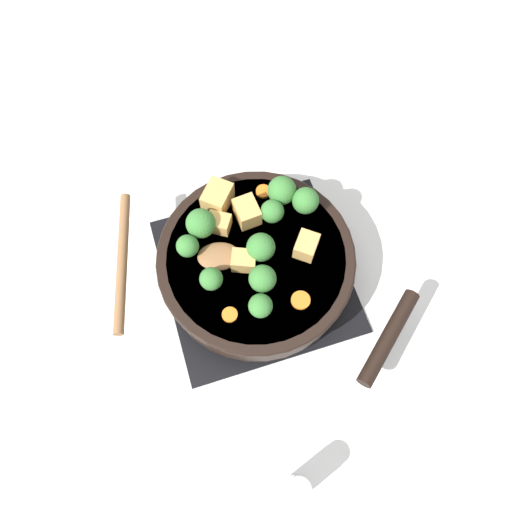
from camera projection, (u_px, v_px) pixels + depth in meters
name	position (u px, v px, depth m)	size (l,w,h in m)	color
ground_plane	(256.00, 275.00, 0.87)	(2.40, 2.40, 0.00)	silver
front_burner_grate	(256.00, 273.00, 0.86)	(0.31, 0.31, 0.03)	black
skillet_pan	(257.00, 263.00, 0.82)	(0.40, 0.38, 0.06)	black
wooden_spoon	(164.00, 259.00, 0.78)	(0.23, 0.22, 0.02)	brown
tofu_cube_center_large	(306.00, 246.00, 0.78)	(0.04, 0.03, 0.03)	tan
tofu_cube_near_handle	(219.00, 223.00, 0.80)	(0.04, 0.03, 0.03)	tan
tofu_cube_east_chunk	(247.00, 212.00, 0.80)	(0.04, 0.04, 0.04)	tan
tofu_cube_west_chunk	(217.00, 197.00, 0.81)	(0.05, 0.04, 0.04)	tan
tofu_cube_back_piece	(244.00, 261.00, 0.77)	(0.04, 0.03, 0.03)	tan
broccoli_floret_near_spoon	(260.00, 306.00, 0.73)	(0.04, 0.04, 0.04)	#709956
broccoli_floret_center_top	(211.00, 279.00, 0.75)	(0.04, 0.04, 0.04)	#709956
broccoli_floret_east_rim	(272.00, 211.00, 0.79)	(0.04, 0.04, 0.05)	#709956
broccoli_floret_west_rim	(282.00, 191.00, 0.80)	(0.05, 0.05, 0.05)	#709956
broccoli_floret_north_edge	(201.00, 224.00, 0.78)	(0.05, 0.05, 0.05)	#709956
broccoli_floret_south_cluster	(306.00, 201.00, 0.80)	(0.04, 0.04, 0.05)	#709956
broccoli_floret_mid_floret	(188.00, 246.00, 0.77)	(0.04, 0.04, 0.04)	#709956
broccoli_floret_small_inner	(261.00, 248.00, 0.77)	(0.05, 0.05, 0.05)	#709956
broccoli_floret_tall_stem	(263.00, 279.00, 0.75)	(0.04, 0.04, 0.05)	#709956
carrot_slice_orange_thin	(301.00, 300.00, 0.76)	(0.03, 0.03, 0.01)	orange
carrot_slice_near_center	(263.00, 191.00, 0.83)	(0.02, 0.02, 0.01)	orange
carrot_slice_edge_slice	(230.00, 315.00, 0.75)	(0.02, 0.02, 0.01)	orange
salt_shaker	(297.00, 489.00, 0.70)	(0.04, 0.04, 0.09)	white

